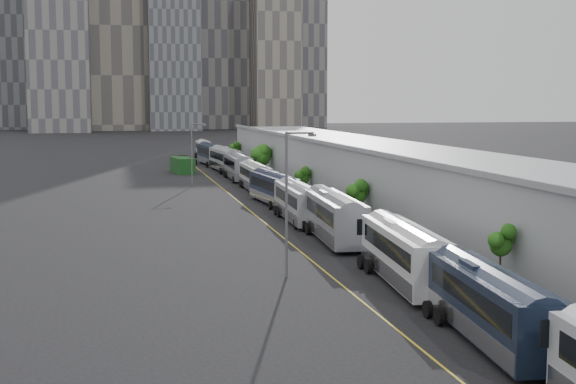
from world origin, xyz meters
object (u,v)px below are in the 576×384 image
object	(u,v)px
bus_4	(298,206)
bus_8	(225,161)
bus_2	(405,259)
bus_9	(211,156)
suv	(185,160)
bus_5	(274,191)
shipping_container	(183,165)
bus_1	(490,311)
bus_6	(255,179)
street_lamp_near	(289,194)
street_lamp_far	(193,150)
bus_7	(238,169)
bus_10	(204,151)
bus_3	(334,221)

from	to	relation	value
bus_4	bus_8	world-z (taller)	bus_8
bus_2	bus_8	distance (m)	83.71
bus_9	suv	bearing A→B (deg)	151.83
bus_2	bus_5	distance (m)	40.53
bus_4	shipping_container	bearing A→B (deg)	98.44
bus_1	bus_4	bearing A→B (deg)	95.76
bus_6	street_lamp_near	bearing A→B (deg)	-96.78
bus_6	bus_8	bearing A→B (deg)	90.69
bus_2	bus_8	world-z (taller)	bus_8
bus_9	street_lamp_near	distance (m)	94.05
bus_5	street_lamp_far	xyz separation A→B (m)	(-6.99, 20.81, 3.45)
bus_7	street_lamp_far	distance (m)	11.32
bus_10	bus_7	bearing A→B (deg)	-87.74
bus_9	street_lamp_near	world-z (taller)	street_lamp_near
bus_8	street_lamp_far	distance (m)	23.75
bus_4	bus_10	xyz separation A→B (m)	(0.29, 86.39, 0.02)
bus_1	bus_7	bearing A→B (deg)	95.19
bus_7	bus_9	distance (m)	27.99
street_lamp_near	bus_1	bearing A→B (deg)	-68.48
bus_5	street_lamp_near	world-z (taller)	street_lamp_near
bus_8	shipping_container	distance (m)	7.32
bus_6	bus_9	distance (m)	42.27
bus_5	bus_6	world-z (taller)	bus_5
suv	bus_7	bearing A→B (deg)	-98.96
bus_6	street_lamp_near	world-z (taller)	street_lamp_near
bus_9	bus_10	distance (m)	16.34
bus_4	bus_6	distance (m)	27.80
bus_5	street_lamp_far	bearing A→B (deg)	103.45
bus_6	street_lamp_near	size ratio (longest dim) A/B	1.27
bus_2	bus_3	bearing A→B (deg)	95.63
bus_1	street_lamp_far	size ratio (longest dim) A/B	1.47
bus_3	bus_7	world-z (taller)	bus_3
bus_4	shipping_container	distance (m)	55.03
bus_2	bus_6	bearing A→B (deg)	95.03
bus_1	street_lamp_far	xyz separation A→B (m)	(-7.09, 73.85, 3.43)
shipping_container	bus_10	bearing A→B (deg)	69.26
bus_4	bus_8	size ratio (longest dim) A/B	0.91
bus_9	bus_1	bearing A→B (deg)	-94.95
bus_4	bus_6	bearing A→B (deg)	90.37
bus_9	bus_10	xyz separation A→B (m)	(0.41, 16.33, -0.09)
street_lamp_near	bus_5	bearing A→B (deg)	80.42
bus_2	bus_7	xyz separation A→B (m)	(-0.17, 69.36, -0.01)
bus_2	bus_10	size ratio (longest dim) A/B	1.04
bus_1	bus_4	distance (m)	39.80
bus_7	bus_8	distance (m)	14.35
bus_6	bus_1	bearing A→B (deg)	-89.70
bus_4	street_lamp_near	distance (m)	24.80
street_lamp_far	bus_8	bearing A→B (deg)	71.95
bus_3	bus_6	bearing A→B (deg)	93.22
bus_9	bus_3	bearing A→B (deg)	-94.76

